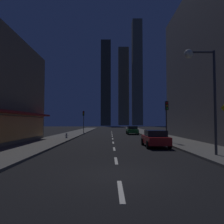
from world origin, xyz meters
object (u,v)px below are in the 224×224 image
Objects in this scene: fire_hydrant_far_left at (66,135)px; traffic_light_near_right at (167,112)px; car_parked_far at (132,130)px; traffic_light_far_left at (84,117)px; street_lamp_right at (201,76)px; car_parked_near at (155,138)px.

traffic_light_near_right is (11.40, -5.44, 2.74)m from fire_hydrant_far_left.
traffic_light_far_left reaches higher than car_parked_far.
traffic_light_far_left is 0.64× the size of street_lamp_right.
car_parked_far is 14.14m from fire_hydrant_far_left.
car_parked_near and car_parked_far have the same top height.
car_parked_far is 1.01× the size of traffic_light_far_left.
street_lamp_right reaches higher than traffic_light_near_right.
traffic_light_near_right is 0.64× the size of street_lamp_right.
car_parked_near is at bearing -120.14° from traffic_light_near_right.
traffic_light_near_right is (1.90, -15.91, 2.45)m from car_parked_far.
fire_hydrant_far_left is at bearing -91.62° from traffic_light_far_left.
street_lamp_right reaches higher than fire_hydrant_far_left.
car_parked_far is 1.01× the size of traffic_light_near_right.
car_parked_far is at bearing 94.14° from street_lamp_right.
car_parked_near is at bearing -90.00° from car_parked_far.
car_parked_near is 4.51m from traffic_light_near_right.
fire_hydrant_far_left is (-9.50, -10.46, -0.29)m from car_parked_far.
car_parked_far is 0.64× the size of street_lamp_right.
street_lamp_right is (11.28, -14.15, 4.61)m from fire_hydrant_far_left.
car_parked_near is 12.90m from fire_hydrant_far_left.
traffic_light_far_left is (-11.00, 19.55, 0.00)m from traffic_light_near_right.
traffic_light_near_right is at bearing -25.52° from fire_hydrant_far_left.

